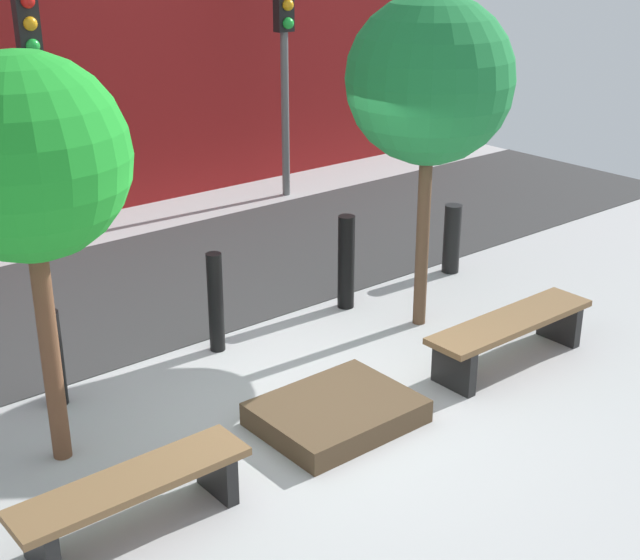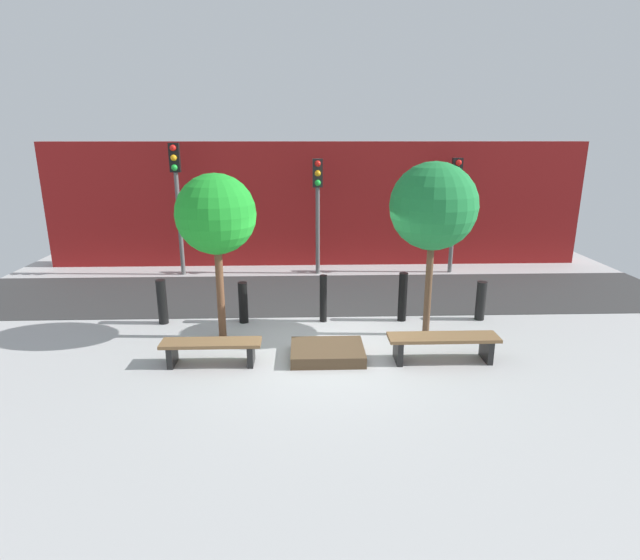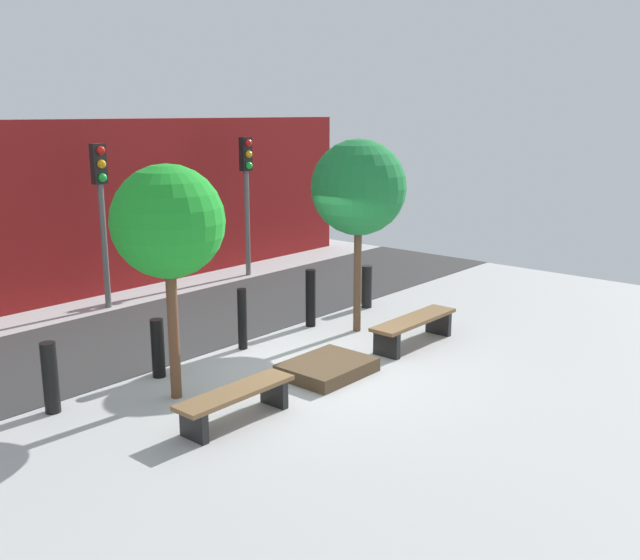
# 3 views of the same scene
# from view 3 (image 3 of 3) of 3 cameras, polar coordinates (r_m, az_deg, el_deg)

# --- Properties ---
(ground_plane) EXTENTS (18.00, 18.00, 0.00)m
(ground_plane) POSITION_cam_3_polar(r_m,az_deg,el_deg) (11.01, -0.48, -7.24)
(ground_plane) COLOR #ADADAD
(road_strip) EXTENTS (18.00, 3.42, 0.01)m
(road_strip) POSITION_cam_3_polar(r_m,az_deg,el_deg) (13.49, -11.89, -3.61)
(road_strip) COLOR #323232
(road_strip) RESTS_ON ground
(building_facade) EXTENTS (16.20, 0.50, 3.72)m
(building_facade) POSITION_cam_3_polar(r_m,az_deg,el_deg) (15.75, -19.40, 5.25)
(building_facade) COLOR maroon
(building_facade) RESTS_ON ground
(bench_left) EXTENTS (1.74, 0.44, 0.43)m
(bench_left) POSITION_cam_3_polar(r_m,az_deg,el_deg) (9.24, -6.74, -9.41)
(bench_left) COLOR black
(bench_left) RESTS_ON ground
(bench_right) EXTENTS (1.95, 0.48, 0.48)m
(bench_right) POSITION_cam_3_polar(r_m,az_deg,el_deg) (12.18, 7.53, -3.61)
(bench_right) COLOR black
(bench_right) RESTS_ON ground
(planter_bed) EXTENTS (1.31, 1.02, 0.21)m
(planter_bed) POSITION_cam_3_polar(r_m,az_deg,el_deg) (10.81, 0.59, -7.05)
(planter_bed) COLOR brown
(planter_bed) RESTS_ON ground
(tree_behind_left_bench) EXTENTS (1.51, 1.51, 3.22)m
(tree_behind_left_bench) POSITION_cam_3_polar(r_m,az_deg,el_deg) (9.58, -12.06, 4.49)
(tree_behind_left_bench) COLOR brown
(tree_behind_left_bench) RESTS_ON ground
(tree_behind_right_bench) EXTENTS (1.66, 1.66, 3.42)m
(tree_behind_right_bench) POSITION_cam_3_polar(r_m,az_deg,el_deg) (12.43, 3.10, 7.36)
(tree_behind_right_bench) COLOR brown
(tree_behind_right_bench) RESTS_ON ground
(bollard_far_left) EXTENTS (0.20, 0.20, 0.96)m
(bollard_far_left) POSITION_cam_3_polar(r_m,az_deg,el_deg) (10.03, -20.77, -7.33)
(bollard_far_left) COLOR black
(bollard_far_left) RESTS_ON ground
(bollard_left) EXTENTS (0.20, 0.20, 0.89)m
(bollard_left) POSITION_cam_3_polar(r_m,az_deg,el_deg) (10.89, -12.84, -5.34)
(bollard_left) COLOR black
(bollard_left) RESTS_ON ground
(bollard_center) EXTENTS (0.15, 0.15, 1.03)m
(bollard_center) POSITION_cam_3_polar(r_m,az_deg,el_deg) (11.90, -6.24, -3.12)
(bollard_center) COLOR black
(bollard_center) RESTS_ON ground
(bollard_right) EXTENTS (0.19, 0.19, 1.07)m
(bollard_right) POSITION_cam_3_polar(r_m,az_deg,el_deg) (13.07, -0.76, -1.45)
(bollard_right) COLOR black
(bollard_right) RESTS_ON ground
(bollard_far_right) EXTENTS (0.21, 0.21, 0.86)m
(bollard_far_right) POSITION_cam_3_polar(r_m,az_deg,el_deg) (14.38, 3.77, -0.54)
(bollard_far_right) COLOR black
(bollard_far_right) RESTS_ON ground
(traffic_light_mid_west) EXTENTS (0.28, 0.27, 3.27)m
(traffic_light_mid_west) POSITION_cam_3_polar(r_m,az_deg,el_deg) (14.66, -17.10, 6.50)
(traffic_light_mid_west) COLOR #5A5A5A
(traffic_light_mid_west) RESTS_ON ground
(traffic_light_mid_east) EXTENTS (0.28, 0.27, 3.29)m
(traffic_light_mid_east) POSITION_cam_3_polar(r_m,az_deg,el_deg) (17.04, -5.88, 7.93)
(traffic_light_mid_east) COLOR #5E5E5E
(traffic_light_mid_east) RESTS_ON ground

